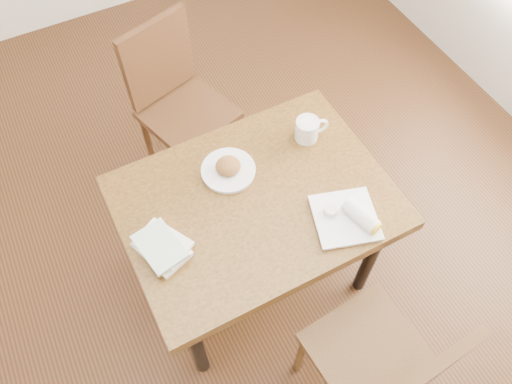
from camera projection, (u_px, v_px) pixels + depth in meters
name	position (u px, v px, depth m)	size (l,w,h in m)	color
ground	(256.00, 274.00, 2.67)	(4.00, 5.00, 0.01)	#472814
room_walls	(256.00, 18.00, 1.29)	(4.02, 5.02, 2.80)	beige
table	(256.00, 210.00, 2.11)	(1.10, 0.82, 0.75)	brown
chair_near	(386.00, 366.00, 1.87)	(0.45, 0.45, 0.95)	#4B3215
chair_far	(176.00, 96.00, 2.61)	(0.52, 0.52, 0.95)	#452813
plate_scone	(228.00, 169.00, 2.09)	(0.23, 0.23, 0.07)	white
coffee_mug	(308.00, 129.00, 2.16)	(0.15, 0.10, 0.10)	white
plate_burrito	(350.00, 217.00, 1.96)	(0.31, 0.31, 0.08)	white
book_stack	(162.00, 247.00, 1.88)	(0.22, 0.25, 0.05)	white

